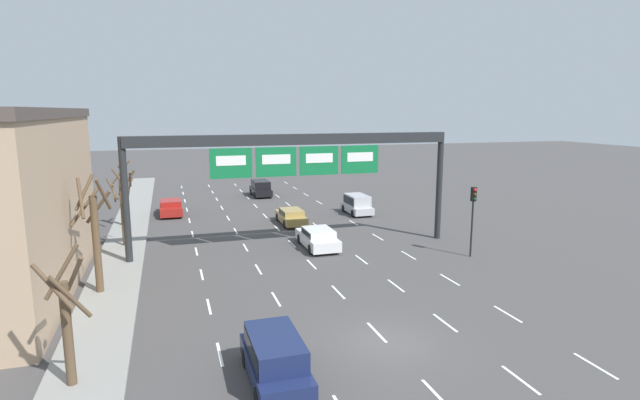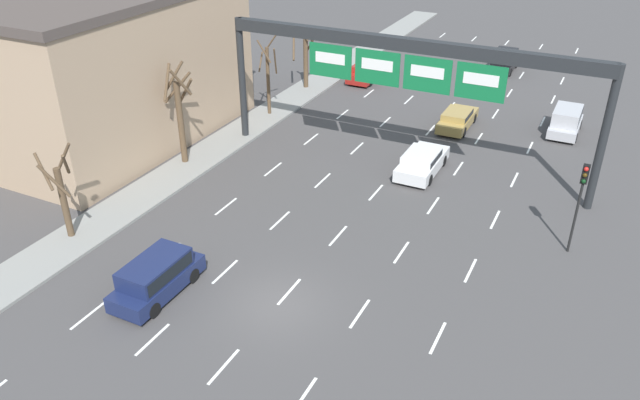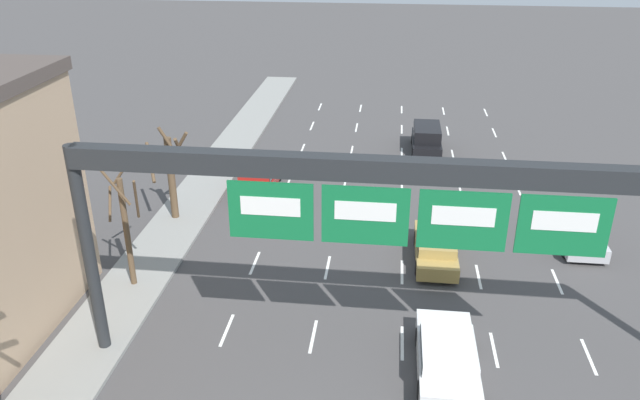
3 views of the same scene
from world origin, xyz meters
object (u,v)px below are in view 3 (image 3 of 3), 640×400
(car_gold, at_px, (436,247))
(car_white, at_px, (447,356))
(tree_bare_closest, at_px, (126,223))
(sign_gantry, at_px, (414,200))
(suv_silver, at_px, (580,227))
(car_red, at_px, (259,178))
(tree_bare_third, at_px, (170,171))
(suv_black, at_px, (427,137))

(car_gold, bearing_deg, car_white, -90.02)
(car_gold, bearing_deg, tree_bare_closest, -164.18)
(sign_gantry, relative_size, car_white, 4.66)
(car_white, bearing_deg, suv_silver, 55.77)
(car_red, xyz_separation_m, tree_bare_third, (-3.55, -4.14, 1.91))
(sign_gantry, distance_m, tree_bare_closest, 12.49)
(car_red, height_order, tree_bare_closest, tree_bare_closest)
(tree_bare_third, bearing_deg, tree_bare_closest, -86.74)
(car_red, distance_m, car_gold, 11.72)
(sign_gantry, relative_size, tree_bare_closest, 3.75)
(car_red, xyz_separation_m, tree_bare_closest, (-3.19, -10.44, 2.25))
(suv_silver, bearing_deg, suv_black, 118.61)
(car_white, relative_size, suv_black, 1.08)
(car_red, bearing_deg, car_gold, -35.71)
(sign_gantry, height_order, suv_black, sign_gantry)
(tree_bare_closest, bearing_deg, car_white, -17.79)
(car_white, height_order, car_red, car_red)
(suv_black, xyz_separation_m, suv_silver, (6.64, -12.18, 0.01))
(suv_silver, height_order, tree_bare_third, tree_bare_third)
(suv_silver, relative_size, tree_bare_third, 0.82)
(car_white, xyz_separation_m, car_red, (-9.51, 14.52, 0.01))
(car_gold, relative_size, tree_bare_third, 0.92)
(suv_silver, height_order, car_gold, suv_silver)
(car_white, relative_size, tree_bare_closest, 0.81)
(car_white, bearing_deg, suv_black, 89.73)
(car_gold, relative_size, tree_bare_closest, 0.78)
(tree_bare_third, bearing_deg, suv_silver, -1.33)
(tree_bare_third, bearing_deg, sign_gantry, -42.09)
(car_white, xyz_separation_m, suv_silver, (6.75, 9.92, 0.23))
(sign_gantry, bearing_deg, car_white, 3.68)
(suv_silver, bearing_deg, sign_gantry, -129.36)
(car_white, relative_size, tree_bare_third, 0.95)
(tree_bare_third, bearing_deg, car_gold, -11.69)
(suv_silver, bearing_deg, car_gold, -161.60)
(car_red, height_order, tree_bare_third, tree_bare_third)
(car_white, relative_size, suv_silver, 1.16)
(car_gold, bearing_deg, car_red, 144.29)
(suv_silver, xyz_separation_m, tree_bare_third, (-19.81, 0.46, 1.69))
(car_white, xyz_separation_m, tree_bare_third, (-13.06, 10.38, 1.92))
(car_white, distance_m, suv_black, 22.10)
(sign_gantry, distance_m, car_gold, 9.83)
(suv_black, distance_m, car_gold, 14.43)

